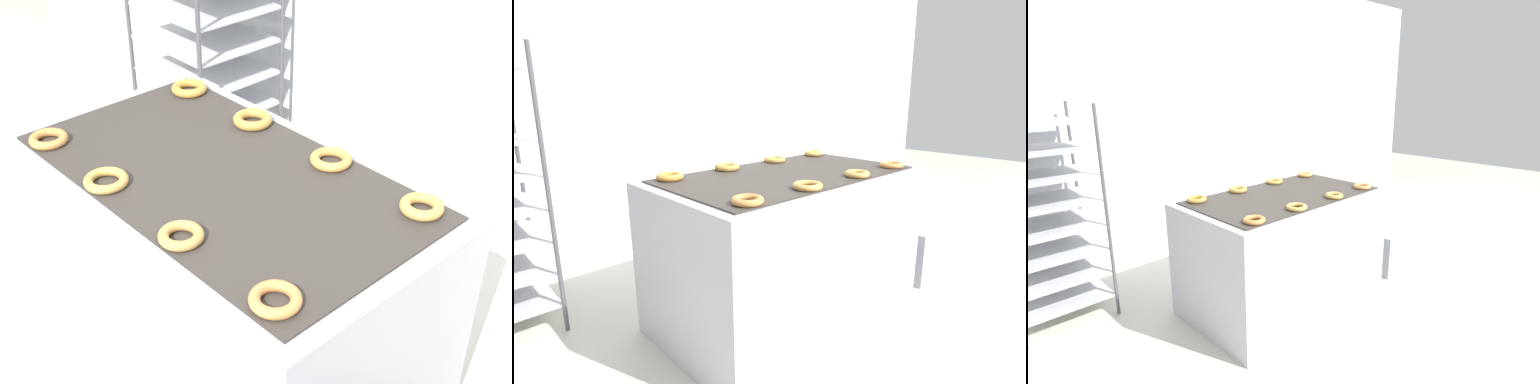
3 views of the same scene
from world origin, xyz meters
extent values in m
cube|color=#A8AAB2|center=(0.00, 0.69, 0.43)|extent=(1.50, 0.87, 0.86)
cube|color=#38332D|center=(0.00, 0.69, 0.87)|extent=(1.38, 0.77, 0.01)
cube|color=#262628|center=(0.41, 0.29, 0.61)|extent=(0.12, 0.07, 0.10)
cylinder|color=#4C4C51|center=(-1.65, 1.41, 0.78)|extent=(0.02, 0.02, 1.56)
cylinder|color=#4C4C51|center=(-1.04, 1.41, 0.78)|extent=(0.02, 0.02, 1.56)
cylinder|color=#4C4C51|center=(-1.65, 1.98, 0.78)|extent=(0.02, 0.02, 1.56)
cylinder|color=#4C4C51|center=(-1.04, 1.98, 0.78)|extent=(0.02, 0.02, 1.56)
cube|color=#B7BABF|center=(-1.35, 1.69, 0.16)|extent=(0.61, 0.56, 0.01)
cube|color=#B7BABF|center=(-1.35, 1.69, 0.34)|extent=(0.61, 0.56, 0.01)
cube|color=#B7BABF|center=(-1.35, 1.69, 0.52)|extent=(0.61, 0.56, 0.01)
cube|color=#B7BABF|center=(-1.35, 1.69, 0.70)|extent=(0.61, 0.56, 0.01)
cube|color=#B7BABF|center=(-1.35, 1.69, 0.89)|extent=(0.61, 0.56, 0.01)
torus|color=#C38242|center=(-0.57, 0.37, 0.89)|extent=(0.14, 0.14, 0.03)
torus|color=tan|center=(-0.20, 0.37, 0.89)|extent=(0.14, 0.14, 0.03)
torus|color=tan|center=(0.20, 0.37, 0.89)|extent=(0.13, 0.13, 0.03)
torus|color=#D28A48|center=(0.58, 0.38, 0.89)|extent=(0.14, 0.14, 0.03)
torus|color=#C28A39|center=(-0.57, 0.99, 0.89)|extent=(0.14, 0.14, 0.03)
torus|color=#BD8C3E|center=(-0.19, 1.00, 0.89)|extent=(0.14, 0.14, 0.04)
torus|color=gold|center=(0.20, 1.00, 0.89)|extent=(0.14, 0.14, 0.03)
torus|color=tan|center=(0.57, 0.99, 0.89)|extent=(0.13, 0.13, 0.03)
camera|label=1|loc=(1.55, -0.57, 2.10)|focal=50.00mm
camera|label=2|loc=(-1.59, -0.84, 1.33)|focal=28.00mm
camera|label=3|loc=(-2.05, -1.37, 1.68)|focal=28.00mm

